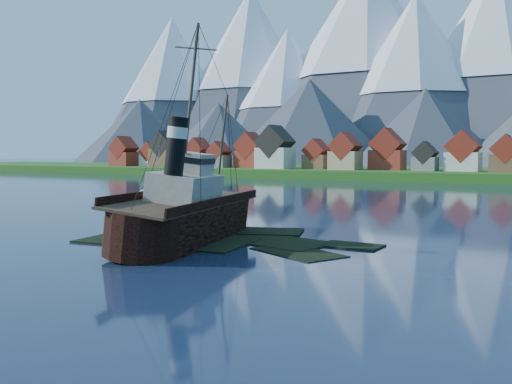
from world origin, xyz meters
The scene contains 9 objects.
ground centered at (0.00, 0.00, 0.00)m, with size 1400.00×1400.00×0.00m, color #16243F.
shoal centered at (1.78, 2.15, -0.35)m, with size 31.71×21.24×1.14m.
shore_bank centered at (0.00, 170.00, 0.00)m, with size 600.00×80.00×3.20m, color #214D16.
seawall centered at (0.00, 132.00, 0.00)m, with size 600.00×2.50×2.00m, color #3F3D38.
town centered at (-33.12, 152.18, 8.99)m, with size 250.96×16.69×17.30m.
tugboat_wreck centered at (-1.11, 0.34, 2.94)m, with size 6.85×29.50×23.38m.
sailboat_a centered at (-54.09, 57.66, 0.26)m, with size 5.40×9.77×11.62m.
sailboat_b centered at (-47.87, 53.50, 0.27)m, with size 4.55×8.09×11.44m.
sailboat_c centered at (-54.10, 73.61, 0.22)m, with size 5.79×7.55×9.96m.
Camera 1 is at (35.47, -48.72, 9.44)m, focal length 40.00 mm.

